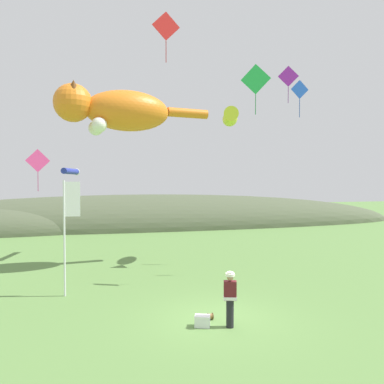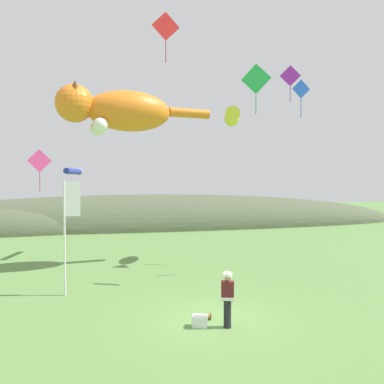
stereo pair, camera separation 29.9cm
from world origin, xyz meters
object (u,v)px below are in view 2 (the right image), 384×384
object	(u,v)px
festival_banner_pole	(68,220)
kite_diamond_blue	(301,89)
festival_attendant	(227,298)
kite_diamond_red	(166,27)
picnic_cooler	(200,321)
kite_diamond_green	(256,79)
kite_diamond_pink	(39,161)
kite_fish_windsock	(232,118)
kite_spool	(208,316)
kite_giant_cat	(118,111)
kite_tube_streamer	(73,171)
kite_diamond_violet	(290,76)

from	to	relation	value
festival_banner_pole	kite_diamond_blue	world-z (taller)	kite_diamond_blue
festival_attendant	kite_diamond_red	bearing A→B (deg)	107.66
picnic_cooler	kite_diamond_red	bearing A→B (deg)	97.31
kite_diamond_green	kite_diamond_pink	world-z (taller)	kite_diamond_green
picnic_cooler	kite_fish_windsock	xyz separation A→B (m)	(3.99, 9.14, 8.07)
kite_spool	festival_banner_pole	xyz separation A→B (m)	(-4.89, 3.76, 2.95)
kite_giant_cat	kite_diamond_pink	size ratio (longest dim) A/B	4.17
picnic_cooler	festival_banner_pole	distance (m)	6.83
kite_diamond_red	kite_diamond_pink	distance (m)	8.53
kite_diamond_blue	festival_attendant	bearing A→B (deg)	-134.02
kite_tube_streamer	kite_diamond_green	world-z (taller)	kite_diamond_green
kite_fish_windsock	kite_diamond_blue	xyz separation A→B (m)	(2.33, -3.71, 0.85)
kite_spool	kite_diamond_green	distance (m)	10.35
picnic_cooler	kite_diamond_red	size ratio (longest dim) A/B	0.27
festival_attendant	picnic_cooler	bearing A→B (deg)	164.23
kite_diamond_blue	kite_spool	bearing A→B (deg)	-140.32
kite_spool	kite_diamond_green	size ratio (longest dim) A/B	0.10
kite_diamond_green	kite_diamond_pink	distance (m)	10.81
kite_diamond_green	kite_diamond_blue	distance (m)	2.94
picnic_cooler	kite_diamond_pink	bearing A→B (deg)	129.27
festival_attendant	kite_diamond_pink	size ratio (longest dim) A/B	0.89
kite_diamond_pink	picnic_cooler	bearing A→B (deg)	-50.73
kite_spool	kite_diamond_red	distance (m)	11.48
picnic_cooler	kite_diamond_violet	distance (m)	14.56
kite_tube_streamer	kite_diamond_pink	distance (m)	5.29
kite_spool	kite_diamond_violet	size ratio (longest dim) A/B	0.11
festival_attendant	kite_diamond_red	world-z (taller)	kite_diamond_red
picnic_cooler	kite_tube_streamer	size ratio (longest dim) A/B	0.21
kite_fish_windsock	kite_diamond_green	xyz separation A→B (m)	(-0.41, -4.76, 0.92)
festival_attendant	kite_spool	xyz separation A→B (m)	(-0.43, 0.77, -0.84)
festival_attendant	kite_giant_cat	xyz separation A→B (m)	(-3.27, 9.12, 7.42)
kite_giant_cat	kite_diamond_blue	world-z (taller)	kite_giant_cat
kite_diamond_pink	festival_banner_pole	bearing A→B (deg)	-62.68
kite_spool	festival_banner_pole	bearing A→B (deg)	142.45
kite_tube_streamer	kite_giant_cat	bearing A→B (deg)	-54.70
kite_fish_windsock	kite_diamond_green	size ratio (longest dim) A/B	1.39
kite_spool	kite_diamond_red	world-z (taller)	kite_diamond_red
kite_fish_windsock	kite_diamond_red	size ratio (longest dim) A/B	1.50
picnic_cooler	festival_banner_pole	world-z (taller)	festival_banner_pole
festival_attendant	kite_diamond_violet	distance (m)	13.77
kite_spool	kite_diamond_blue	distance (m)	11.82
kite_tube_streamer	kite_diamond_violet	size ratio (longest dim) A/B	1.31
festival_attendant	kite_fish_windsock	size ratio (longest dim) A/B	0.57
festival_attendant	kite_diamond_blue	bearing A→B (deg)	45.98
picnic_cooler	kite_diamond_red	world-z (taller)	kite_diamond_red
festival_attendant	kite_spool	distance (m)	1.22
kite_tube_streamer	kite_diamond_green	size ratio (longest dim) A/B	1.20
kite_diamond_red	kite_diamond_blue	size ratio (longest dim) A/B	1.14
kite_giant_cat	kite_diamond_violet	world-z (taller)	kite_diamond_violet
festival_attendant	kite_diamond_pink	world-z (taller)	kite_diamond_pink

